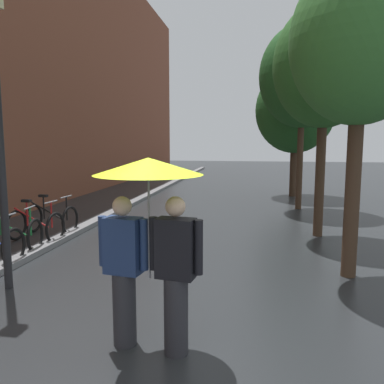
% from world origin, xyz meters
% --- Properties ---
extents(ground_plane, '(80.00, 80.00, 0.00)m').
position_xyz_m(ground_plane, '(0.00, 0.00, 0.00)').
color(ground_plane, '#26282B').
extents(kerb_strip, '(0.30, 36.00, 0.12)m').
position_xyz_m(kerb_strip, '(-3.20, 10.00, 0.06)').
color(kerb_strip, slate).
rests_on(kerb_strip, ground).
extents(street_tree_0, '(2.22, 2.22, 5.16)m').
position_xyz_m(street_tree_0, '(2.74, 2.76, 3.81)').
color(street_tree_0, '#473323').
rests_on(street_tree_0, ground).
extents(street_tree_1, '(2.35, 2.35, 5.42)m').
position_xyz_m(street_tree_1, '(2.66, 5.60, 3.97)').
color(street_tree_1, '#473323').
rests_on(street_tree_1, ground).
extents(street_tree_2, '(2.81, 2.81, 6.02)m').
position_xyz_m(street_tree_2, '(2.59, 9.36, 4.34)').
color(street_tree_2, '#473323').
rests_on(street_tree_2, ground).
extents(street_tree_3, '(3.17, 3.17, 5.23)m').
position_xyz_m(street_tree_3, '(2.67, 12.46, 3.49)').
color(street_tree_3, '#473323').
rests_on(street_tree_3, ground).
extents(parked_bicycle_1, '(1.15, 0.82, 0.96)m').
position_xyz_m(parked_bicycle_1, '(-3.79, 3.15, 0.38)').
color(parked_bicycle_1, black).
rests_on(parked_bicycle_1, ground).
extents(parked_bicycle_2, '(1.14, 0.80, 0.96)m').
position_xyz_m(parked_bicycle_2, '(-3.74, 3.98, 0.38)').
color(parked_bicycle_2, black).
rests_on(parked_bicycle_2, ground).
extents(parked_bicycle_3, '(1.13, 0.78, 0.96)m').
position_xyz_m(parked_bicycle_3, '(-3.80, 4.78, 0.38)').
color(parked_bicycle_3, black).
rests_on(parked_bicycle_3, ground).
extents(couple_under_umbrella, '(1.19, 1.16, 2.10)m').
position_xyz_m(couple_under_umbrella, '(0.05, -0.02, 1.42)').
color(couple_under_umbrella, '#2D2D33').
rests_on(couple_under_umbrella, ground).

